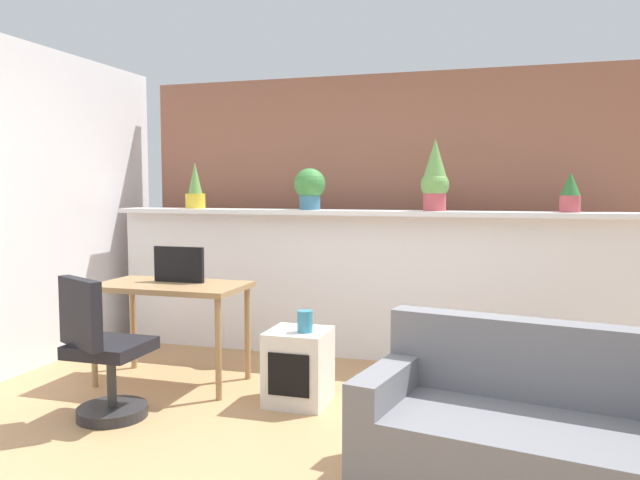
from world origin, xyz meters
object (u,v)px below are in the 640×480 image
Objects in this scene: potted_plant_1 at (310,187)px; vase_on_shelf at (305,321)px; side_cube_shelf at (298,367)px; couch at (534,441)px; potted_plant_0 at (195,189)px; potted_plant_2 at (435,177)px; tv_monitor at (179,264)px; office_chair at (102,359)px; potted_plant_3 at (570,193)px; desk at (171,295)px.

vase_on_shelf is at bearing -73.64° from potted_plant_1.
side_cube_shelf is at bearing 151.33° from vase_on_shelf.
couch is (1.78, -2.15, -1.18)m from potted_plant_1.
potted_plant_0 is 2.92× the size of vase_on_shelf.
potted_plant_2 is (1.06, 0.02, 0.08)m from potted_plant_1.
potted_plant_2 is 4.06× the size of vase_on_shelf.
potted_plant_1 is 0.89× the size of tv_monitor.
side_cube_shelf is 3.46× the size of vase_on_shelf.
potted_plant_2 is (2.17, 0.01, 0.10)m from potted_plant_0.
potted_plant_2 is 1.75m from vase_on_shelf.
potted_plant_0 reaches higher than office_chair.
potted_plant_3 reaches higher than vase_on_shelf.
potted_plant_0 is at bearing -179.86° from potted_plant_3.
side_cube_shelf is at bearing -12.56° from tv_monitor.
side_cube_shelf is at bearing -75.82° from potted_plant_1.
vase_on_shelf is (0.37, -1.25, -0.89)m from potted_plant_1.
potted_plant_0 reaches higher than vase_on_shelf.
desk is at bearing 171.95° from side_cube_shelf.
potted_plant_3 is at bearing 0.65° from potted_plant_1.
office_chair is 1.26m from side_cube_shelf.
office_chair is 0.54× the size of couch.
couch reaches higher than side_cube_shelf.
potted_plant_0 is 1.22m from tv_monitor.
couch reaches higher than desk.
vase_on_shelf is 1.70m from couch.
office_chair is at bearing 173.45° from couch.
potted_plant_3 is 0.34× the size of office_chair.
couch is at bearing -6.55° from office_chair.
potted_plant_0 is 0.72× the size of potted_plant_2.
office_chair is (-0.03, -0.79, -0.28)m from desk.
desk is 1.13m from side_cube_shelf.
vase_on_shelf is (1.10, -0.18, -0.09)m from desk.
potted_plant_3 is at bearing 36.41° from vase_on_shelf.
potted_plant_0 is 2.22m from side_cube_shelf.
potted_plant_1 is at bearing 104.18° from side_cube_shelf.
potted_plant_1 reaches higher than office_chair.
office_chair is 1.30m from vase_on_shelf.
potted_plant_0 is 1.05× the size of tv_monitor.
potted_plant_1 is at bearing 54.21° from tv_monitor.
potted_plant_3 is at bearing 0.14° from potted_plant_0.
tv_monitor is at bearing 86.53° from office_chair.
tv_monitor is (-2.81, -1.01, -0.54)m from potted_plant_3.
side_cube_shelf is at bearing 147.54° from couch.
potted_plant_2 is 2.87m from office_chair.
potted_plant_3 is at bearing 21.13° from desk.
tv_monitor is 1.15m from vase_on_shelf.
potted_plant_2 is 0.64× the size of office_chair.
potted_plant_1 reaches higher than side_cube_shelf.
vase_on_shelf is at bearing -28.67° from side_cube_shelf.
couch is at bearing -50.42° from potted_plant_1.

